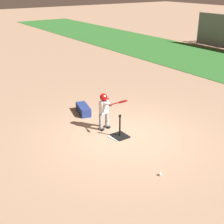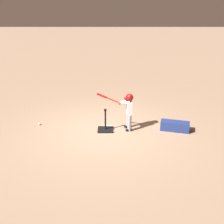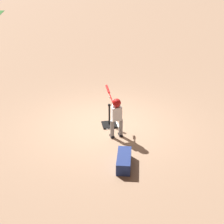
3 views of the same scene
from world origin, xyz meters
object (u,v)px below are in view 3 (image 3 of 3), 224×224
(baseball, at_px, (110,97))
(equipment_bag, at_px, (124,161))
(batter_child, at_px, (116,112))
(batting_tee, at_px, (109,123))

(baseball, bearing_deg, equipment_bag, 174.79)
(batter_child, distance_m, baseball, 2.86)
(batter_child, bearing_deg, baseball, -6.29)
(batting_tee, bearing_deg, batter_child, -173.66)
(batting_tee, height_order, baseball, batting_tee)
(batting_tee, bearing_deg, baseball, -10.22)
(batting_tee, distance_m, batter_child, 0.92)
(equipment_bag, bearing_deg, batter_child, 11.83)
(baseball, xyz_separation_m, equipment_bag, (-4.18, 0.38, 0.10))
(baseball, distance_m, equipment_bag, 4.20)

